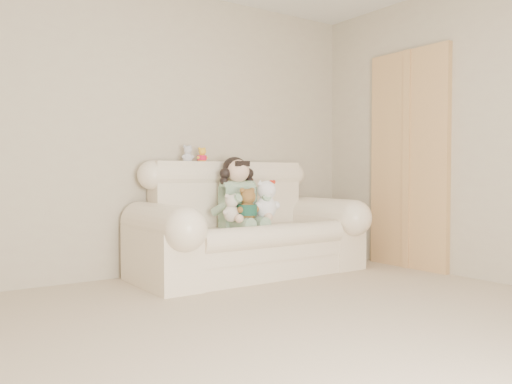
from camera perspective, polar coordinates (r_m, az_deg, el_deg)
The scene contains 10 objects.
floor at distance 2.86m, azimuth 9.58°, elevation -16.62°, with size 5.00×5.00×0.00m, color tan.
wall_back at distance 4.84m, azimuth -11.70°, elevation 6.54°, with size 4.50×4.50×0.00m, color #BEB597.
sofa at distance 4.77m, azimuth -0.69°, elevation -2.79°, with size 2.10×0.95×1.03m, color beige, non-canonical shape.
door_panel at distance 5.30m, azimuth 16.21°, elevation 3.40°, with size 0.06×0.90×2.10m, color #A97E48.
seated_child at distance 4.78m, azimuth -2.02°, elevation 0.04°, with size 0.40×0.48×0.66m, color #286D30, non-canonical shape.
brown_teddy at distance 4.58m, azimuth -0.96°, elevation -1.02°, with size 0.22×0.17×0.34m, color brown, non-canonical shape.
white_cat at distance 4.73m, azimuth 1.08°, elevation -0.42°, with size 0.27×0.21×0.43m, color white, non-canonical shape.
cream_teddy at distance 4.53m, azimuth -2.71°, elevation -1.43°, with size 0.18×0.14×0.28m, color silver, non-canonical shape.
yellow_mini_bear at distance 4.89m, azimuth -5.89°, elevation 4.14°, with size 0.11×0.09×0.17m, color yellow, non-canonical shape.
grey_mini_plush at distance 4.85m, azimuth -7.45°, elevation 4.27°, with size 0.12×0.10×0.19m, color silver, non-canonical shape.
Camera 1 is at (-1.91, -1.93, 0.91)m, focal length 36.88 mm.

